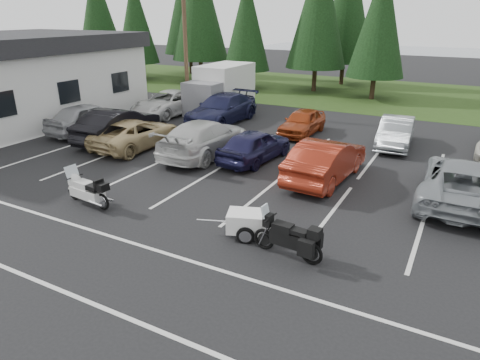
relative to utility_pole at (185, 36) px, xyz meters
name	(u,v)px	position (x,y,z in m)	size (l,w,h in m)	color
ground	(230,206)	(10.00, -12.00, -4.70)	(120.00, 120.00, 0.00)	black
grass_strip	(378,94)	(10.00, 12.00, -4.69)	(80.00, 16.00, 0.01)	#233912
lake_water	(456,61)	(14.00, 43.00, -4.70)	(70.00, 50.00, 0.02)	gray
utility_pole	(185,36)	(0.00, 0.00, 0.00)	(1.60, 0.26, 9.00)	#473321
box_truck	(217,89)	(2.00, 0.50, -3.25)	(2.40, 5.60, 2.90)	silver
stall_markings	(256,186)	(10.00, -10.00, -4.69)	(32.00, 16.00, 0.01)	silver
conifer_0	(97,11)	(-18.00, 10.50, 1.53)	(4.58, 4.58, 10.66)	#332316
conifer_1	(136,20)	(-12.00, 9.20, 0.69)	(3.96, 3.96, 9.22)	#332316
conifer_2	(199,2)	(-6.00, 10.80, 2.25)	(5.10, 5.10, 11.89)	#332316
conifer_3	(247,23)	(-0.50, 9.40, 0.57)	(3.87, 3.87, 9.02)	#332316
conifer_4	(319,6)	(5.00, 10.90, 1.83)	(4.80, 4.80, 11.17)	#332316
conifer_5	(380,19)	(10.00, 9.60, 0.93)	(4.14, 4.14, 9.63)	#332316
conifer_back_a	(188,0)	(-10.00, 15.00, 2.49)	(5.28, 5.28, 12.30)	#332316
conifer_back_b	(348,3)	(6.00, 15.50, 2.07)	(4.97, 4.97, 11.58)	#332316
car_near_0	(88,117)	(-1.37, -7.34, -3.89)	(1.92, 4.76, 1.62)	#A3A4A8
car_near_1	(118,125)	(1.25, -7.90, -3.87)	(1.76, 5.04, 1.66)	black
car_near_2	(136,133)	(2.74, -8.25, -4.02)	(2.24, 4.87, 1.35)	tan
car_near_3	(205,138)	(6.29, -7.69, -3.90)	(2.24, 5.50, 1.60)	beige
car_near_4	(255,145)	(8.65, -7.40, -3.99)	(1.67, 4.15, 1.41)	#18173B
car_near_5	(326,160)	(12.07, -8.13, -3.90)	(1.69, 4.83, 1.59)	maroon
car_near_6	(462,182)	(16.79, -8.03, -3.94)	(2.52, 5.46, 1.52)	gray
car_far_0	(169,103)	(-0.18, -1.86, -3.96)	(2.46, 5.33, 1.48)	silver
car_far_1	(222,109)	(3.87, -2.12, -3.88)	(2.29, 5.64, 1.64)	#161838
car_far_2	(302,122)	(8.92, -2.30, -4.03)	(1.57, 3.91, 1.33)	#953413
car_far_3	(396,132)	(13.66, -2.22, -4.00)	(1.47, 4.21, 1.39)	gray
touring_motorcycle	(87,187)	(5.75, -14.19, -4.06)	(2.30, 0.71, 1.28)	silver
cargo_trailer	(247,224)	(11.48, -13.57, -4.32)	(1.65, 0.93, 0.76)	white
adventure_motorcycle	(288,234)	(12.93, -14.08, -4.02)	(2.23, 0.77, 1.35)	black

